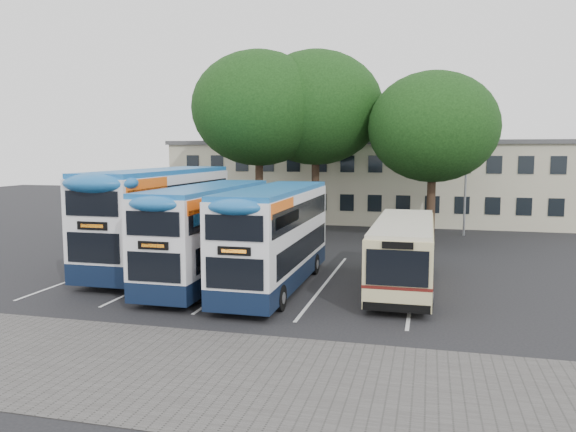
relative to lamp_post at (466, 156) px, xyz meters
The scene contains 12 objects.
ground 21.46m from the lamp_post, 106.72° to the right, with size 120.00×120.00×0.00m, color black.
paving_strip 26.71m from the lamp_post, 107.76° to the right, with size 40.00×6.00×0.01m, color #595654.
bay_lines 18.57m from the lamp_post, 123.08° to the right, with size 14.12×11.00×0.01m.
depot_building 9.43m from the lamp_post, 130.53° to the left, with size 32.40×8.40×6.20m.
lamp_post is the anchor object (origin of this frame).
tree_left 13.46m from the lamp_post, 166.10° to the right, with size 8.45×8.45×11.67m.
tree_mid 10.05m from the lamp_post, behind, with size 8.63×8.63×11.86m.
tree_right 4.00m from the lamp_post, 125.60° to the right, with size 7.65×7.65×10.08m.
bus_dd_left 19.88m from the lamp_post, 136.70° to the right, with size 2.66×10.99×4.58m.
bus_dd_mid 19.51m from the lamp_post, 124.79° to the right, with size 2.33×9.61×4.00m.
bus_dd_right 18.28m from the lamp_post, 116.56° to the right, with size 2.33×9.60×4.00m.
bus_single 15.57m from the lamp_post, 101.95° to the right, with size 2.30×9.04×2.69m.
Camera 1 is at (3.80, -17.34, 5.42)m, focal length 35.00 mm.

